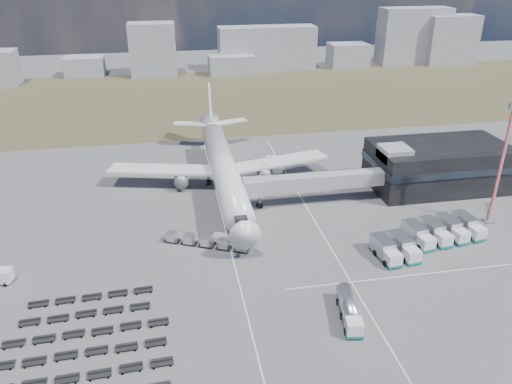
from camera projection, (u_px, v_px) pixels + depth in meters
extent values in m
plane|color=#565659|center=(246.00, 265.00, 85.65)|extent=(420.00, 420.00, 0.00)
cube|color=#433C28|center=(198.00, 98.00, 183.16)|extent=(420.00, 90.00, 0.01)
cube|color=silver|center=(231.00, 250.00, 89.76)|extent=(0.25, 110.00, 0.01)
cube|color=silver|center=(327.00, 241.00, 92.66)|extent=(0.25, 110.00, 0.01)
cube|color=silver|center=(403.00, 276.00, 82.59)|extent=(40.00, 0.25, 0.01)
cube|color=black|center=(438.00, 166.00, 112.51)|extent=(30.00, 16.00, 10.00)
cube|color=#262D38|center=(439.00, 161.00, 111.99)|extent=(30.40, 16.40, 1.60)
cube|color=#939399|center=(395.00, 154.00, 106.85)|extent=(6.00, 6.00, 3.00)
cube|color=#939399|center=(315.00, 181.00, 104.53)|extent=(29.80, 3.00, 3.00)
cube|color=#939399|center=(253.00, 187.00, 101.93)|extent=(4.00, 3.60, 3.40)
cylinder|color=slate|center=(260.00, 197.00, 103.72)|extent=(0.70, 0.70, 5.10)
cylinder|color=black|center=(260.00, 206.00, 104.63)|extent=(1.40, 0.90, 1.40)
cylinder|color=white|center=(224.00, 169.00, 109.95)|extent=(5.60, 48.00, 5.60)
cone|color=white|center=(243.00, 228.00, 86.45)|extent=(5.60, 5.00, 5.60)
cone|color=white|center=(211.00, 126.00, 134.42)|extent=(5.60, 8.00, 5.60)
cube|color=black|center=(241.00, 218.00, 87.88)|extent=(2.20, 2.00, 0.80)
cube|color=white|center=(164.00, 169.00, 112.80)|extent=(25.59, 11.38, 0.50)
cube|color=white|center=(277.00, 162.00, 117.00)|extent=(25.59, 11.38, 0.50)
cylinder|color=slate|center=(181.00, 179.00, 112.33)|extent=(3.00, 5.00, 3.00)
cylinder|color=slate|center=(264.00, 173.00, 115.40)|extent=(3.00, 5.00, 3.00)
cube|color=white|center=(190.00, 124.00, 135.13)|extent=(9.49, 5.63, 0.35)
cube|color=white|center=(230.00, 122.00, 136.91)|extent=(9.49, 5.63, 0.35)
cube|color=white|center=(209.00, 103.00, 134.61)|extent=(0.50, 9.06, 11.45)
cylinder|color=slate|center=(238.00, 232.00, 93.09)|extent=(0.50, 0.50, 2.50)
cylinder|color=slate|center=(209.00, 180.00, 114.73)|extent=(0.60, 0.60, 2.50)
cylinder|color=slate|center=(236.00, 178.00, 115.77)|extent=(0.60, 0.60, 2.50)
cylinder|color=black|center=(238.00, 236.00, 93.41)|extent=(0.50, 1.20, 1.20)
cube|color=#9395A1|center=(85.00, 66.00, 215.84)|extent=(16.32, 12.00, 8.05)
cube|color=#9395A1|center=(153.00, 50.00, 213.13)|extent=(19.33, 12.00, 21.93)
cube|color=#9395A1|center=(231.00, 64.00, 219.21)|extent=(19.62, 12.00, 8.09)
cube|color=#9395A1|center=(267.00, 48.00, 226.19)|extent=(43.75, 12.00, 18.74)
cube|color=#9395A1|center=(348.00, 55.00, 232.69)|extent=(17.81, 12.00, 10.46)
cube|color=#9395A1|center=(413.00, 36.00, 235.54)|extent=(32.63, 12.00, 25.51)
cube|color=#9395A1|center=(450.00, 40.00, 235.57)|extent=(24.04, 12.00, 22.30)
cube|color=white|center=(354.00, 327.00, 69.29)|extent=(2.66, 2.66, 2.22)
cube|color=#136B6A|center=(354.00, 332.00, 69.67)|extent=(2.77, 2.77, 0.48)
cylinder|color=silver|center=(348.00, 303.00, 73.37)|extent=(3.54, 7.54, 2.41)
cube|color=slate|center=(347.00, 309.00, 73.85)|extent=(3.44, 7.52, 0.34)
cylinder|color=black|center=(349.00, 317.00, 72.65)|extent=(2.65, 1.45, 1.06)
cube|color=white|center=(222.00, 239.00, 91.90)|extent=(3.98, 3.14, 1.55)
cube|color=white|center=(273.00, 165.00, 121.27)|extent=(3.13, 6.48, 2.92)
cube|color=#136B6A|center=(273.00, 170.00, 121.79)|extent=(3.24, 6.60, 0.47)
cube|color=white|center=(393.00, 259.00, 84.70)|extent=(2.73, 2.63, 2.39)
cube|color=#136B6A|center=(392.00, 264.00, 85.10)|extent=(2.85, 2.75, 0.49)
cube|color=silver|center=(382.00, 245.00, 87.79)|extent=(3.10, 5.23, 2.82)
cube|color=white|center=(412.00, 256.00, 85.62)|extent=(2.73, 2.63, 2.39)
cube|color=#136B6A|center=(411.00, 260.00, 86.02)|extent=(2.85, 2.75, 0.49)
cube|color=silver|center=(401.00, 242.00, 88.72)|extent=(3.10, 5.23, 2.82)
cube|color=white|center=(426.00, 243.00, 89.31)|extent=(2.82, 2.72, 2.40)
cube|color=#136B6A|center=(426.00, 248.00, 89.71)|extent=(2.94, 2.85, 0.49)
cube|color=silver|center=(414.00, 231.00, 92.38)|extent=(3.29, 5.33, 2.83)
cube|color=white|center=(444.00, 240.00, 90.36)|extent=(2.82, 2.72, 2.40)
cube|color=#136B6A|center=(443.00, 244.00, 90.76)|extent=(2.94, 2.85, 0.49)
cube|color=silver|center=(431.00, 228.00, 93.43)|extent=(3.29, 5.33, 2.83)
cube|color=white|center=(461.00, 236.00, 91.41)|extent=(2.82, 2.72, 2.40)
cube|color=#136B6A|center=(460.00, 241.00, 91.82)|extent=(2.94, 2.85, 0.49)
cube|color=silver|center=(448.00, 225.00, 94.48)|extent=(3.29, 5.33, 2.83)
cube|color=white|center=(477.00, 233.00, 92.47)|extent=(2.82, 2.72, 2.40)
cube|color=#136B6A|center=(476.00, 238.00, 92.87)|extent=(2.94, 2.85, 0.49)
cube|color=silver|center=(464.00, 222.00, 95.54)|extent=(3.29, 5.33, 2.83)
cube|color=black|center=(172.00, 240.00, 92.35)|extent=(3.18, 2.67, 0.19)
cube|color=silver|center=(172.00, 236.00, 91.96)|extent=(2.23, 2.23, 1.58)
cube|color=black|center=(189.00, 243.00, 91.60)|extent=(3.18, 2.67, 0.19)
cube|color=silver|center=(189.00, 238.00, 91.21)|extent=(2.23, 2.23, 1.58)
cube|color=black|center=(206.00, 245.00, 90.84)|extent=(3.18, 2.67, 0.19)
cube|color=silver|center=(206.00, 241.00, 90.46)|extent=(2.23, 2.23, 1.58)
cube|color=black|center=(224.00, 247.00, 90.09)|extent=(3.18, 2.67, 0.19)
cube|color=silver|center=(224.00, 243.00, 89.70)|extent=(2.23, 2.23, 1.58)
cube|color=black|center=(242.00, 250.00, 89.34)|extent=(3.18, 2.67, 0.19)
cube|color=silver|center=(242.00, 246.00, 88.95)|extent=(2.23, 2.23, 1.58)
cube|color=black|center=(79.00, 376.00, 62.69)|extent=(23.48, 2.53, 0.70)
cube|color=black|center=(81.00, 353.00, 66.30)|extent=(23.48, 2.53, 0.70)
cube|color=black|center=(84.00, 332.00, 69.90)|extent=(23.48, 2.53, 0.70)
cube|color=black|center=(86.00, 314.00, 73.50)|extent=(19.58, 2.35, 0.70)
cube|color=black|center=(88.00, 297.00, 77.10)|extent=(19.58, 2.35, 0.70)
cylinder|color=red|center=(500.00, 167.00, 94.34)|extent=(0.66, 0.66, 23.41)
cube|color=#565659|center=(488.00, 221.00, 99.36)|extent=(1.87, 1.87, 0.28)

